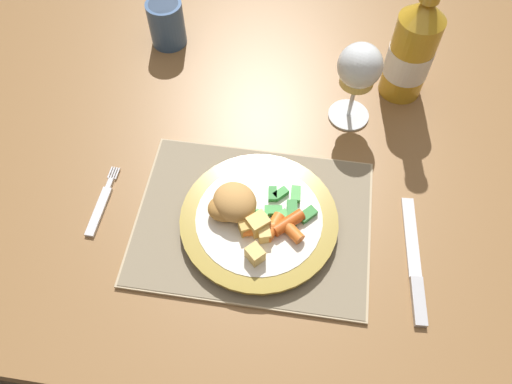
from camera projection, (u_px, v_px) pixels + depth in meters
The scene contains 13 objects.
ground_plane at pixel (248, 292), 1.47m from camera, with size 6.00×6.00×0.00m, color brown.
dining_table at pixel (243, 163), 0.92m from camera, with size 1.42×0.87×0.74m.
placemat at pixel (253, 222), 0.75m from camera, with size 0.35×0.26×0.01m.
dinner_plate at pixel (259, 221), 0.74m from camera, with size 0.23×0.23×0.02m.
breaded_croquettes at pixel (232, 204), 0.72m from camera, with size 0.09×0.09×0.04m.
green_beans_pile at pixel (286, 208), 0.73m from camera, with size 0.09×0.07×0.02m.
glazed_carrots at pixel (277, 227), 0.71m from camera, with size 0.09×0.06×0.02m.
fork at pixel (101, 206), 0.77m from camera, with size 0.02×0.13×0.01m.
table_knife at pixel (415, 270), 0.71m from camera, with size 0.03×0.20×0.01m.
wine_glass at pixel (359, 70), 0.77m from camera, with size 0.07×0.07×0.15m.
bottle at pixel (413, 48), 0.82m from camera, with size 0.08×0.08×0.26m.
roast_potatoes at pixel (256, 233), 0.70m from camera, with size 0.05×0.08×0.03m.
drinking_cup at pixel (166, 22), 0.93m from camera, with size 0.07×0.07×0.09m.
Camera 1 is at (0.10, -0.53, 1.40)m, focal length 35.00 mm.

